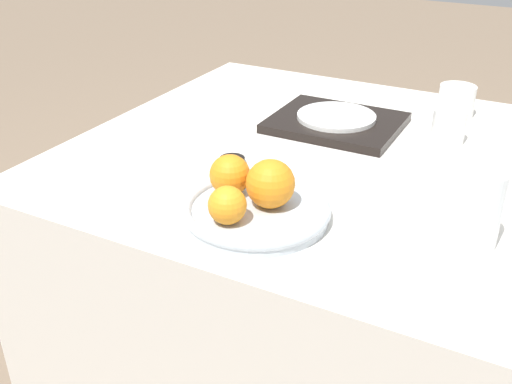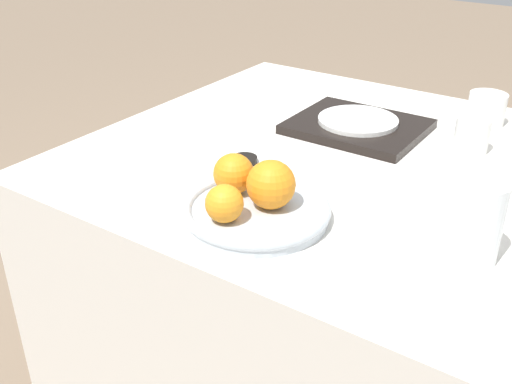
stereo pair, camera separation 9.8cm
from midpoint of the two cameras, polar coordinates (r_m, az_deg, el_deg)
name	(u,v)px [view 2 (the right image)]	position (r m, az deg, el deg)	size (l,w,h in m)	color
table	(363,308)	(1.42, 12.14, -10.84)	(1.20, 0.97, 0.73)	silver
fruit_platter	(256,211)	(1.00, 2.81, -1.87)	(0.25, 0.25, 0.03)	#B2BCC6
orange_0	(271,185)	(0.98, 4.29, 0.64)	(0.08, 0.08, 0.08)	orange
orange_1	(224,204)	(0.94, -0.07, -1.19)	(0.06, 0.06, 0.06)	orange
orange_2	(234,174)	(1.03, 0.58, 1.69)	(0.07, 0.07, 0.07)	orange
water_glass	(476,221)	(0.94, 23.08, -2.69)	(0.08, 0.08, 0.13)	silver
serving_tray	(357,127)	(1.38, 11.67, 6.09)	(0.28, 0.24, 0.02)	black
side_plate	(358,120)	(1.38, 11.73, 6.67)	(0.18, 0.18, 0.01)	silver
cup_0	(472,135)	(1.33, 21.89, 5.02)	(0.07, 0.07, 0.07)	white
cup_1	(486,109)	(1.50, 22.89, 7.25)	(0.08, 0.08, 0.07)	white
soy_dish	(245,160)	(1.20, 1.25, 3.04)	(0.05, 0.05, 0.01)	black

